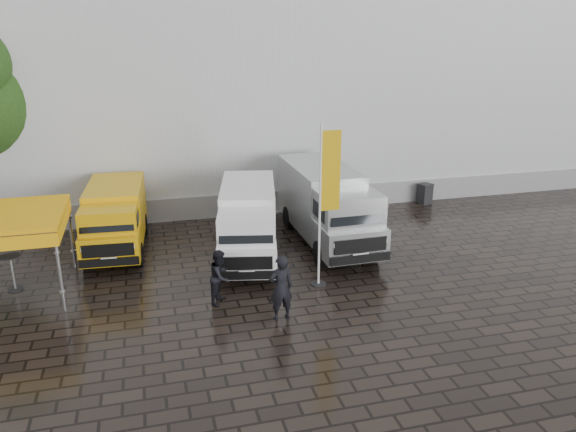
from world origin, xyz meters
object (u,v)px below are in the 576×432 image
Objects in this scene: wheelie_bin at (425,194)px; van_silver at (327,207)px; flagpole at (326,197)px; cocktail_table at (13,273)px; van_white at (248,224)px; canopy_tent at (3,219)px; person_front at (281,288)px; person_tent at (220,276)px; van_yellow at (115,220)px.

van_silver is at bearing -164.77° from wheelie_bin.
flagpole is 10.05m from cocktail_table.
van_white is 3.83m from flagpole.
van_white is at bearing 8.50° from canopy_tent.
van_silver reaches higher than cocktail_table.
canopy_tent is 1.91m from cocktail_table.
cocktail_table is at bearing -34.07° from person_front.
flagpole is at bearing -110.81° from van_silver.
person_tent is at bearing -51.08° from person_front.
flagpole is at bearing -151.26° from wheelie_bin.
person_tent is (6.11, -2.14, -1.62)m from canopy_tent.
flagpole is at bearing -44.35° from van_white.
van_silver is (3.17, 0.64, 0.17)m from van_white.
canopy_tent is 2.95× the size of cocktail_table.
flagpole reaches higher than wheelie_bin.
van_white is 6.04× the size of wheelie_bin.
van_yellow is 7.85m from van_silver.
flagpole is 3.11× the size of person_tent.
person_tent is (-3.39, -0.41, -2.08)m from flagpole.
cocktail_table is at bearing -135.12° from van_yellow.
van_yellow is at bearing 170.04° from van_silver.
wheelie_bin is (13.77, 2.37, -0.70)m from van_yellow.
van_silver is 1.90× the size of canopy_tent.
cocktail_table is 8.62m from person_front.
canopy_tent reaches higher than person_front.
van_silver is at bearing 7.68° from cocktail_table.
canopy_tent is 1.77× the size of person_front.
cocktail_table is at bearing -162.06° from van_white.
van_white is 3.41× the size of person_tent.
van_silver reaches higher than person_tent.
wheelie_bin is at bearing 17.69° from canopy_tent.
van_yellow is at bearing 41.06° from cocktail_table.
flagpole is at bearing -12.06° from cocktail_table.
van_silver reaches higher than van_white.
person_front is (-9.15, -8.93, 0.49)m from wheelie_bin.
van_silver reaches higher than person_front.
van_white is 7.76m from canopy_tent.
flagpole reaches higher than canopy_tent.
person_tent is (3.12, -5.11, -0.33)m from van_yellow.
wheelie_bin is 12.79m from person_front.
person_tent is (-4.64, -3.91, -0.57)m from van_silver.
person_tent is (-1.50, 1.44, -0.13)m from person_front.
van_yellow is 4.10m from cocktail_table.
van_white is 7.72m from cocktail_table.
canopy_tent is (-2.99, -2.98, 1.29)m from van_yellow.
van_silver is 1.25× the size of flagpole.
van_silver is 6.87× the size of wheelie_bin.
van_yellow is 0.78× the size of van_silver.
cocktail_table is at bearing -173.45° from van_silver.
wheelie_bin is 0.56× the size of person_tent.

